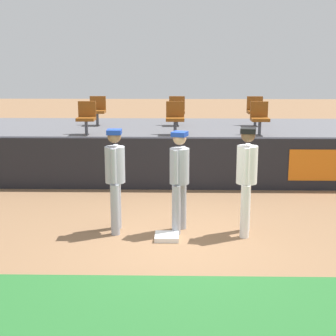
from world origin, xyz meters
TOP-DOWN VIEW (x-y plane):
  - ground_plane at (0.00, 0.00)m, footprint 60.00×60.00m
  - grass_foreground_strip at (0.00, -2.78)m, footprint 18.00×2.80m
  - first_base at (-0.16, 0.06)m, footprint 0.40×0.40m
  - player_fielder_home at (1.18, 0.34)m, footprint 0.42×0.55m
  - player_runner_visitor at (-1.05, 0.43)m, footprint 0.35×0.50m
  - player_coach_visitor at (0.05, 0.44)m, footprint 0.43×0.47m
  - field_wall at (0.02, 3.35)m, footprint 18.00×0.26m
  - bleacher_platform at (0.00, 5.92)m, footprint 18.00×4.80m
  - seat_front_center at (-0.05, 4.80)m, footprint 0.47×0.44m
  - seat_back_center at (-0.01, 6.60)m, footprint 0.46×0.44m
  - seat_front_right at (2.10, 4.80)m, footprint 0.45×0.44m
  - seat_back_right at (2.27, 6.60)m, footprint 0.46×0.44m
  - seat_back_left at (-2.34, 6.60)m, footprint 0.47×0.44m
  - seat_front_left at (-2.33, 4.80)m, footprint 0.46×0.44m

SIDE VIEW (x-z plane):
  - ground_plane at x=0.00m, z-range 0.00..0.00m
  - grass_foreground_strip at x=0.00m, z-range 0.00..0.01m
  - first_base at x=-0.16m, z-range 0.00..0.08m
  - bleacher_platform at x=0.00m, z-range 0.00..1.06m
  - field_wall at x=0.02m, z-range 0.00..1.20m
  - player_coach_visitor at x=0.05m, z-range 0.14..1.90m
  - player_runner_visitor at x=-1.05m, z-range 0.14..1.94m
  - player_fielder_home at x=1.18m, z-range 0.14..1.98m
  - seat_front_right at x=2.10m, z-range 1.11..1.95m
  - seat_front_left at x=-2.33m, z-range 1.11..1.95m
  - seat_back_center at x=-0.01m, z-range 1.11..1.95m
  - seat_back_right at x=2.27m, z-range 1.11..1.95m
  - seat_back_left at x=-2.34m, z-range 1.11..1.95m
  - seat_front_center at x=-0.05m, z-range 1.11..1.95m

